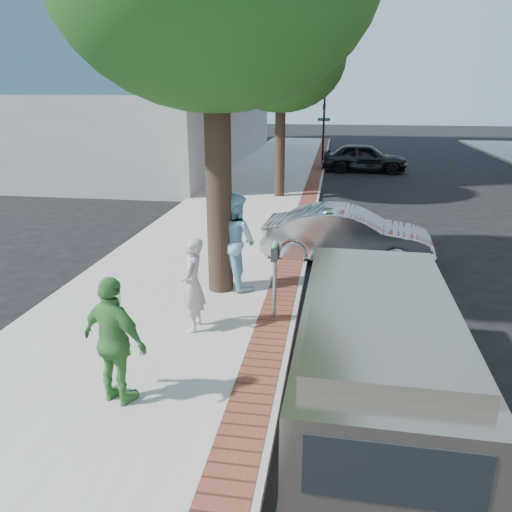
% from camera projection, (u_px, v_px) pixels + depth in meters
% --- Properties ---
extents(ground, '(120.00, 120.00, 0.00)m').
position_uv_depth(ground, '(231.00, 338.00, 8.82)').
color(ground, black).
rests_on(ground, ground).
extents(sidewalk, '(5.00, 60.00, 0.15)m').
position_uv_depth(sidewalk, '(236.00, 221.00, 16.52)').
color(sidewalk, '#9E9991').
rests_on(sidewalk, ground).
extents(brick_strip, '(0.60, 60.00, 0.01)m').
position_uv_depth(brick_strip, '(302.00, 221.00, 16.17)').
color(brick_strip, brown).
rests_on(brick_strip, sidewalk).
extents(curb, '(0.10, 60.00, 0.15)m').
position_uv_depth(curb, '(313.00, 224.00, 16.14)').
color(curb, gray).
rests_on(curb, ground).
extents(office_base, '(18.20, 22.20, 4.00)m').
position_uv_depth(office_base, '(97.00, 128.00, 30.75)').
color(office_base, gray).
rests_on(office_base, ground).
extents(signal_near, '(0.70, 0.15, 3.80)m').
position_uv_depth(signal_near, '(324.00, 126.00, 28.60)').
color(signal_near, black).
rests_on(signal_near, ground).
extents(tree_far, '(4.80, 4.80, 7.14)m').
position_uv_depth(tree_far, '(281.00, 58.00, 18.47)').
color(tree_far, black).
rests_on(tree_far, sidewalk).
extents(parking_meter, '(0.12, 0.32, 1.47)m').
position_uv_depth(parking_meter, '(275.00, 265.00, 8.92)').
color(parking_meter, gray).
rests_on(parking_meter, sidewalk).
extents(person_gray, '(0.42, 0.62, 1.68)m').
position_uv_depth(person_gray, '(193.00, 285.00, 8.58)').
color(person_gray, '#AEADB2').
rests_on(person_gray, sidewalk).
extents(person_officer, '(1.25, 1.22, 2.04)m').
position_uv_depth(person_officer, '(235.00, 241.00, 10.45)').
color(person_officer, '#93C8E4').
rests_on(person_officer, sidewalk).
extents(person_green, '(1.13, 0.78, 1.79)m').
position_uv_depth(person_green, '(115.00, 342.00, 6.51)').
color(person_green, '#458B3F').
rests_on(person_green, sidewalk).
extents(sedan_silver, '(4.29, 1.75, 1.38)m').
position_uv_depth(sedan_silver, '(347.00, 235.00, 12.59)').
color(sedan_silver, '#A5A7AB').
rests_on(sedan_silver, ground).
extents(bg_car, '(4.56, 2.04, 1.52)m').
position_uv_depth(bg_car, '(365.00, 158.00, 26.70)').
color(bg_car, black).
rests_on(bg_car, ground).
extents(van, '(1.96, 4.92, 1.80)m').
position_uv_depth(van, '(376.00, 349.00, 6.44)').
color(van, gray).
rests_on(van, ground).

